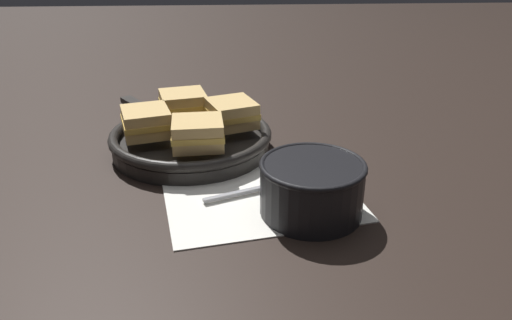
% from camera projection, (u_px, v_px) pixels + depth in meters
% --- Properties ---
extents(ground_plane, '(4.00, 4.00, 0.00)m').
position_uv_depth(ground_plane, '(275.00, 198.00, 0.76)').
color(ground_plane, black).
extents(napkin, '(0.33, 0.29, 0.00)m').
position_uv_depth(napkin, '(259.00, 192.00, 0.77)').
color(napkin, white).
rests_on(napkin, ground_plane).
extents(soup_bowl, '(0.15, 0.15, 0.08)m').
position_uv_depth(soup_bowl, '(312.00, 185.00, 0.70)').
color(soup_bowl, black).
rests_on(soup_bowl, ground_plane).
extents(spoon, '(0.14, 0.07, 0.01)m').
position_uv_depth(spoon, '(264.00, 189.00, 0.77)').
color(spoon, '#9E9EA3').
rests_on(spoon, napkin).
extents(skillet, '(0.31, 0.37, 0.04)m').
position_uv_depth(skillet, '(191.00, 140.00, 0.91)').
color(skillet, black).
rests_on(skillet, ground_plane).
extents(sandwich_near_left, '(0.10, 0.10, 0.05)m').
position_uv_depth(sandwich_near_left, '(146.00, 122.00, 0.87)').
color(sandwich_near_left, '#DBB26B').
rests_on(sandwich_near_left, skillet).
extents(sandwich_near_right, '(0.09, 0.09, 0.05)m').
position_uv_depth(sandwich_near_right, '(198.00, 133.00, 0.82)').
color(sandwich_near_right, '#DBB26B').
rests_on(sandwich_near_right, skillet).
extents(sandwich_far_left, '(0.10, 0.11, 0.05)m').
position_uv_depth(sandwich_far_left, '(232.00, 113.00, 0.91)').
color(sandwich_far_left, '#DBB26B').
rests_on(sandwich_far_left, skillet).
extents(sandwich_far_right, '(0.10, 0.10, 0.05)m').
position_uv_depth(sandwich_far_right, '(183.00, 104.00, 0.95)').
color(sandwich_far_right, '#DBB26B').
rests_on(sandwich_far_right, skillet).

